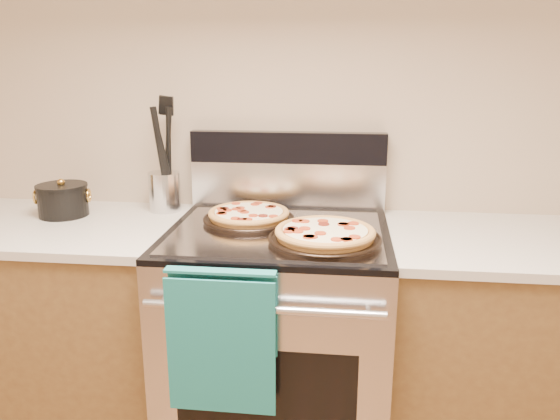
# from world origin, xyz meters

# --- Properties ---
(wall_back) EXTENTS (4.00, 0.00, 4.00)m
(wall_back) POSITION_xyz_m (0.00, 2.00, 1.35)
(wall_back) COLOR tan
(wall_back) RESTS_ON ground
(range_body) EXTENTS (0.76, 0.68, 0.90)m
(range_body) POSITION_xyz_m (0.00, 1.65, 0.45)
(range_body) COLOR #B7B7BC
(range_body) RESTS_ON ground
(oven_window) EXTENTS (0.56, 0.01, 0.40)m
(oven_window) POSITION_xyz_m (0.00, 1.31, 0.45)
(oven_window) COLOR black
(oven_window) RESTS_ON range_body
(cooktop) EXTENTS (0.76, 0.68, 0.02)m
(cooktop) POSITION_xyz_m (0.00, 1.65, 0.91)
(cooktop) COLOR black
(cooktop) RESTS_ON range_body
(backsplash_lower) EXTENTS (0.76, 0.06, 0.18)m
(backsplash_lower) POSITION_xyz_m (0.00, 1.96, 1.01)
(backsplash_lower) COLOR silver
(backsplash_lower) RESTS_ON cooktop
(backsplash_upper) EXTENTS (0.76, 0.06, 0.12)m
(backsplash_upper) POSITION_xyz_m (0.00, 1.96, 1.16)
(backsplash_upper) COLOR black
(backsplash_upper) RESTS_ON backsplash_lower
(oven_handle) EXTENTS (0.70, 0.03, 0.03)m
(oven_handle) POSITION_xyz_m (0.00, 1.27, 0.80)
(oven_handle) COLOR silver
(oven_handle) RESTS_ON range_body
(dish_towel) EXTENTS (0.32, 0.05, 0.42)m
(dish_towel) POSITION_xyz_m (-0.12, 1.27, 0.70)
(dish_towel) COLOR #1A7583
(dish_towel) RESTS_ON oven_handle
(foil_sheet) EXTENTS (0.70, 0.55, 0.01)m
(foil_sheet) POSITION_xyz_m (0.00, 1.62, 0.92)
(foil_sheet) COLOR gray
(foil_sheet) RESTS_ON cooktop
(cabinet_left) EXTENTS (1.00, 0.62, 0.88)m
(cabinet_left) POSITION_xyz_m (-0.88, 1.68, 0.44)
(cabinet_left) COLOR brown
(cabinet_left) RESTS_ON ground
(countertop_left) EXTENTS (1.02, 0.64, 0.03)m
(countertop_left) POSITION_xyz_m (-0.88, 1.68, 0.90)
(countertop_left) COLOR #B8B3A5
(countertop_left) RESTS_ON cabinet_left
(cabinet_right) EXTENTS (1.00, 0.62, 0.88)m
(cabinet_right) POSITION_xyz_m (0.88, 1.68, 0.44)
(cabinet_right) COLOR brown
(cabinet_right) RESTS_ON ground
(countertop_right) EXTENTS (1.02, 0.64, 0.03)m
(countertop_right) POSITION_xyz_m (0.88, 1.68, 0.90)
(countertop_right) COLOR #B8B3A5
(countertop_right) RESTS_ON cabinet_right
(pepperoni_pizza_back) EXTENTS (0.39, 0.39, 0.04)m
(pepperoni_pizza_back) POSITION_xyz_m (-0.11, 1.72, 0.95)
(pepperoni_pizza_back) COLOR #B58137
(pepperoni_pizza_back) RESTS_ON foil_sheet
(pepperoni_pizza_front) EXTENTS (0.37, 0.37, 0.05)m
(pepperoni_pizza_front) POSITION_xyz_m (0.17, 1.52, 0.95)
(pepperoni_pizza_front) COLOR #B58137
(pepperoni_pizza_front) RESTS_ON foil_sheet
(utensil_crock) EXTENTS (0.16, 0.16, 0.15)m
(utensil_crock) POSITION_xyz_m (-0.48, 1.89, 0.99)
(utensil_crock) COLOR silver
(utensil_crock) RESTS_ON countertop_left
(saucepan) EXTENTS (0.22, 0.22, 0.11)m
(saucepan) POSITION_xyz_m (-0.84, 1.77, 0.97)
(saucepan) COLOR black
(saucepan) RESTS_ON countertop_left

